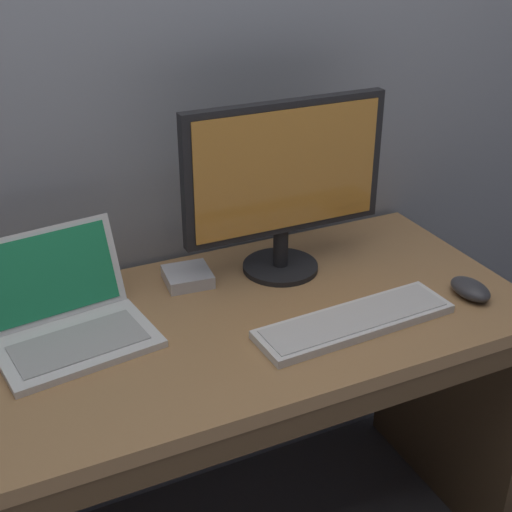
% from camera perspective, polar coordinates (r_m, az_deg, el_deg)
% --- Properties ---
extents(desk, '(1.42, 0.64, 0.78)m').
position_cam_1_polar(desk, '(1.67, -2.81, -11.23)').
color(desk, '#A87A4C').
rests_on(desk, ground).
extents(laptop_white, '(0.35, 0.32, 0.21)m').
position_cam_1_polar(laptop_white, '(1.53, -14.93, -5.18)').
color(laptop_white, white).
rests_on(laptop_white, desk).
extents(external_monitor, '(0.50, 0.19, 0.43)m').
position_cam_1_polar(external_monitor, '(1.65, 2.34, 6.25)').
color(external_monitor, black).
rests_on(external_monitor, desk).
extents(wired_keyboard, '(0.46, 0.15, 0.02)m').
position_cam_1_polar(wired_keyboard, '(1.55, 8.01, -5.24)').
color(wired_keyboard, white).
rests_on(wired_keyboard, desk).
extents(computer_mouse, '(0.07, 0.11, 0.04)m').
position_cam_1_polar(computer_mouse, '(1.71, 16.97, -2.57)').
color(computer_mouse, '#38383D').
rests_on(computer_mouse, desk).
extents(external_drive_box, '(0.12, 0.12, 0.03)m').
position_cam_1_polar(external_drive_box, '(1.71, -5.68, -1.70)').
color(external_drive_box, silver).
rests_on(external_drive_box, desk).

